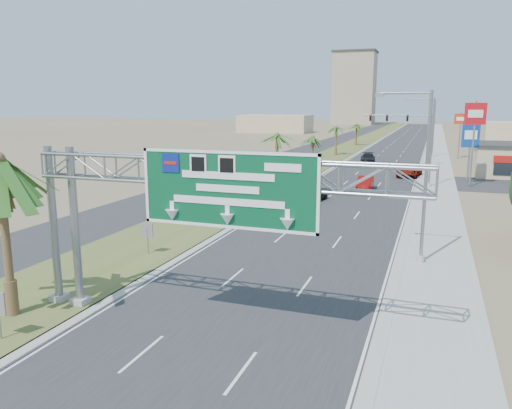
{
  "coord_description": "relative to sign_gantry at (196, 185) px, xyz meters",
  "views": [
    {
      "loc": [
        7.84,
        -7.82,
        9.16
      ],
      "look_at": [
        -0.56,
        15.68,
        4.2
      ],
      "focal_mm": 35.0,
      "sensor_mm": 36.0,
      "label": 1
    }
  ],
  "objects": [
    {
      "name": "road",
      "position": [
        1.06,
        100.07,
        -6.05
      ],
      "size": [
        12.0,
        300.0,
        0.02
      ],
      "primitive_type": "cube",
      "color": "#28282B",
      "rests_on": "ground"
    },
    {
      "name": "sign_gantry",
      "position": [
        0.0,
        0.0,
        0.0
      ],
      "size": [
        16.75,
        1.24,
        7.5
      ],
      "color": "gray",
      "rests_on": "ground"
    },
    {
      "name": "palm_row_d",
      "position": [
        -8.44,
        56.07,
        -1.64
      ],
      "size": [
        3.99,
        3.99,
        5.45
      ],
      "color": "brown",
      "rests_on": "ground"
    },
    {
      "name": "palm_row_f",
      "position": [
        -8.44,
        100.07,
        -1.35
      ],
      "size": [
        3.99,
        3.99,
        5.75
      ],
      "color": "brown",
      "rests_on": "ground"
    },
    {
      "name": "median_grass",
      "position": [
        -8.94,
        100.07,
        -6.0
      ],
      "size": [
        7.0,
        300.0,
        0.12
      ],
      "primitive_type": "cube",
      "color": "#495C28",
      "rests_on": "ground"
    },
    {
      "name": "median_signback_b",
      "position": [
        -7.44,
        8.07,
        -4.61
      ],
      "size": [
        0.75,
        0.08,
        2.08
      ],
      "color": "gray",
      "rests_on": "ground"
    },
    {
      "name": "building_distant_left",
      "position": [
        -43.94,
        150.07,
        -3.06
      ],
      "size": [
        24.0,
        14.0,
        6.0
      ],
      "primitive_type": "cube",
      "color": "tan",
      "rests_on": "ground"
    },
    {
      "name": "tower_distant",
      "position": [
        -30.94,
        240.07,
        11.44
      ],
      "size": [
        20.0,
        16.0,
        35.0
      ],
      "primitive_type": "cube",
      "color": "tan",
      "rests_on": "ground"
    },
    {
      "name": "pole_sign_red_near",
      "position": [
        12.96,
        43.57,
        1.61
      ],
      "size": [
        2.34,
        1.16,
        9.68
      ],
      "color": "gray",
      "rests_on": "ground"
    },
    {
      "name": "palm_row_b",
      "position": [
        -8.44,
        22.07,
        -1.16
      ],
      "size": [
        3.99,
        3.99,
        5.95
      ],
      "color": "brown",
      "rests_on": "ground"
    },
    {
      "name": "streetlight_far",
      "position": [
        8.36,
        78.07,
        -1.36
      ],
      "size": [
        3.27,
        0.44,
        10.0
      ],
      "color": "gray",
      "rests_on": "ground"
    },
    {
      "name": "car_mid_lane",
      "position": [
        1.96,
        37.49,
        -5.3
      ],
      "size": [
        1.82,
        4.69,
        1.52
      ],
      "primitive_type": "imported",
      "rotation": [
        0.0,
        0.0,
        0.05
      ],
      "color": "maroon",
      "rests_on": "ground"
    },
    {
      "name": "opposing_road",
      "position": [
        -15.94,
        100.07,
        -6.05
      ],
      "size": [
        8.0,
        300.0,
        0.02
      ],
      "primitive_type": "cube",
      "color": "#28282B",
      "rests_on": "ground"
    },
    {
      "name": "palm_row_e",
      "position": [
        -8.44,
        75.07,
        -0.97
      ],
      "size": [
        3.99,
        3.99,
        6.15
      ],
      "color": "brown",
      "rests_on": "ground"
    },
    {
      "name": "sidewalk_right",
      "position": [
        9.56,
        100.07,
        -6.01
      ],
      "size": [
        4.0,
        300.0,
        0.1
      ],
      "primitive_type": "cube",
      "color": "#9E9B93",
      "rests_on": "ground"
    },
    {
      "name": "streetlight_mid",
      "position": [
        8.36,
        42.07,
        -1.36
      ],
      "size": [
        3.27,
        0.44,
        10.0
      ],
      "color": "gray",
      "rests_on": "ground"
    },
    {
      "name": "pole_sign_red_far",
      "position": [
        12.91,
        76.62,
        0.25
      ],
      "size": [
        2.19,
        0.91,
        8.01
      ],
      "color": "gray",
      "rests_on": "ground"
    },
    {
      "name": "signal_mast",
      "position": [
        6.23,
        62.05,
        -1.21
      ],
      "size": [
        10.28,
        0.71,
        8.0
      ],
      "color": "gray",
      "rests_on": "ground"
    },
    {
      "name": "car_right_lane",
      "position": [
        6.01,
        49.94,
        -5.27
      ],
      "size": [
        3.31,
        5.95,
        1.57
      ],
      "primitive_type": "imported",
      "rotation": [
        0.0,
        0.0,
        -0.13
      ],
      "color": "gray",
      "rests_on": "ground"
    },
    {
      "name": "pole_sign_blue",
      "position": [
        12.88,
        47.08,
        -0.58
      ],
      "size": [
        2.02,
        0.59,
        7.45
      ],
      "color": "gray",
      "rests_on": "ground"
    },
    {
      "name": "palm_row_c",
      "position": [
        -8.44,
        38.07,
        -0.39
      ],
      "size": [
        3.99,
        3.99,
        6.75
      ],
      "color": "brown",
      "rests_on": "ground"
    },
    {
      "name": "car_left_lane",
      "position": [
        -1.82,
        29.39,
        -5.39
      ],
      "size": [
        2.11,
        4.11,
        1.34
      ],
      "primitive_type": "imported",
      "rotation": [
        0.0,
        0.0,
        -0.14
      ],
      "color": "black",
      "rests_on": "ground"
    },
    {
      "name": "car_far",
      "position": [
        -1.08,
        63.69,
        -5.24
      ],
      "size": [
        2.94,
        5.86,
        1.63
      ],
      "primitive_type": "imported",
      "rotation": [
        0.0,
        0.0,
        0.12
      ],
      "color": "black",
      "rests_on": "ground"
    },
    {
      "name": "streetlight_near",
      "position": [
        8.36,
        12.07,
        -1.36
      ],
      "size": [
        3.27,
        0.44,
        10.0
      ],
      "color": "gray",
      "rests_on": "ground"
    }
  ]
}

